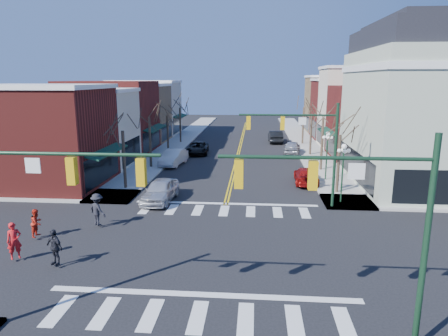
% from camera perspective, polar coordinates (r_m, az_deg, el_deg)
% --- Properties ---
extents(ground, '(160.00, 160.00, 0.00)m').
position_cam_1_polar(ground, '(21.44, -1.33, -11.45)').
color(ground, black).
rests_on(ground, ground).
extents(sidewalk_left, '(3.50, 70.00, 0.15)m').
position_cam_1_polar(sidewalk_left, '(41.83, -10.48, 0.44)').
color(sidewalk_left, '#9E9B93').
rests_on(sidewalk_left, ground).
extents(sidewalk_right, '(3.50, 70.00, 0.15)m').
position_cam_1_polar(sidewalk_right, '(40.96, 13.90, 0.02)').
color(sidewalk_right, '#9E9B93').
rests_on(sidewalk_right, ground).
extents(bldg_left_brick_a, '(10.00, 8.50, 8.00)m').
position_cam_1_polar(bldg_left_brick_a, '(36.13, -24.59, 3.93)').
color(bldg_left_brick_a, maroon).
rests_on(bldg_left_brick_a, ground).
extents(bldg_left_stucco_a, '(10.00, 7.00, 7.50)m').
position_cam_1_polar(bldg_left_stucco_a, '(43.03, -19.60, 5.22)').
color(bldg_left_stucco_a, beige).
rests_on(bldg_left_stucco_a, ground).
extents(bldg_left_brick_b, '(10.00, 9.00, 8.50)m').
position_cam_1_polar(bldg_left_brick_b, '(50.34, -15.96, 7.01)').
color(bldg_left_brick_b, maroon).
rests_on(bldg_left_brick_b, ground).
extents(bldg_left_tan, '(10.00, 7.50, 7.80)m').
position_cam_1_polar(bldg_left_tan, '(58.14, -13.11, 7.51)').
color(bldg_left_tan, '#997B54').
rests_on(bldg_left_tan, ground).
extents(bldg_left_stucco_b, '(10.00, 8.00, 8.20)m').
position_cam_1_polar(bldg_left_stucco_b, '(65.53, -11.07, 8.32)').
color(bldg_left_stucco_b, beige).
rests_on(bldg_left_stucco_b, ground).
extents(bldg_right_brick_a, '(10.00, 8.50, 8.00)m').
position_cam_1_polar(bldg_right_brick_a, '(47.41, 21.17, 6.03)').
color(bldg_right_brick_a, maroon).
rests_on(bldg_right_brick_a, ground).
extents(bldg_right_stucco, '(10.00, 7.00, 10.00)m').
position_cam_1_polar(bldg_right_stucco, '(54.77, 18.99, 8.02)').
color(bldg_right_stucco, beige).
rests_on(bldg_right_stucco, ground).
extents(bldg_right_brick_b, '(10.00, 8.00, 8.50)m').
position_cam_1_polar(bldg_right_brick_b, '(62.11, 17.26, 7.90)').
color(bldg_right_brick_b, maroon).
rests_on(bldg_right_brick_b, ground).
extents(bldg_right_tan, '(10.00, 8.00, 9.00)m').
position_cam_1_polar(bldg_right_tan, '(69.90, 15.86, 8.66)').
color(bldg_right_tan, '#997B54').
rests_on(bldg_right_tan, ground).
extents(victorian_corner, '(12.25, 14.25, 13.30)m').
position_cam_1_polar(victorian_corner, '(36.97, 27.88, 7.94)').
color(victorian_corner, '#ADB8A0').
rests_on(victorian_corner, ground).
extents(traffic_mast_near_left, '(6.60, 0.28, 7.20)m').
position_cam_1_polar(traffic_mast_near_left, '(14.82, -26.58, -4.54)').
color(traffic_mast_near_left, '#14331E').
rests_on(traffic_mast_near_left, ground).
extents(traffic_mast_near_right, '(6.60, 0.28, 7.20)m').
position_cam_1_polar(traffic_mast_near_right, '(13.19, 19.81, -5.95)').
color(traffic_mast_near_right, '#14331E').
rests_on(traffic_mast_near_right, ground).
extents(traffic_mast_far_right, '(6.60, 0.28, 7.20)m').
position_cam_1_polar(traffic_mast_far_right, '(27.39, 11.89, 3.88)').
color(traffic_mast_far_right, '#14331E').
rests_on(traffic_mast_far_right, ground).
extents(lamppost_corner, '(0.36, 0.36, 4.33)m').
position_cam_1_polar(lamppost_corner, '(29.21, 16.64, 0.67)').
color(lamppost_corner, '#14331E').
rests_on(lamppost_corner, ground).
extents(lamppost_midblock, '(0.36, 0.36, 4.33)m').
position_cam_1_polar(lamppost_midblock, '(35.48, 14.52, 2.83)').
color(lamppost_midblock, '#14331E').
rests_on(lamppost_midblock, ground).
extents(tree_left_a, '(0.24, 0.24, 4.76)m').
position_cam_1_polar(tree_left_a, '(32.83, -14.07, 1.06)').
color(tree_left_a, '#382B21').
rests_on(tree_left_a, ground).
extents(tree_left_b, '(0.24, 0.24, 5.04)m').
position_cam_1_polar(tree_left_b, '(40.34, -10.50, 3.53)').
color(tree_left_b, '#382B21').
rests_on(tree_left_b, ground).
extents(tree_left_c, '(0.24, 0.24, 4.55)m').
position_cam_1_polar(tree_left_c, '(48.07, -8.04, 4.76)').
color(tree_left_c, '#382B21').
rests_on(tree_left_c, ground).
extents(tree_left_d, '(0.24, 0.24, 4.90)m').
position_cam_1_polar(tree_left_d, '(55.82, -6.26, 6.06)').
color(tree_left_d, '#382B21').
rests_on(tree_left_d, ground).
extents(tree_right_a, '(0.24, 0.24, 4.62)m').
position_cam_1_polar(tree_right_a, '(31.78, 16.01, 0.44)').
color(tree_right_a, '#382B21').
rests_on(tree_right_a, ground).
extents(tree_right_b, '(0.24, 0.24, 5.18)m').
position_cam_1_polar(tree_right_b, '(39.47, 13.81, 3.28)').
color(tree_right_b, '#382B21').
rests_on(tree_right_b, ground).
extents(tree_right_c, '(0.24, 0.24, 4.83)m').
position_cam_1_polar(tree_right_c, '(47.32, 12.30, 4.64)').
color(tree_right_c, '#382B21').
rests_on(tree_right_c, ground).
extents(tree_right_d, '(0.24, 0.24, 4.97)m').
position_cam_1_polar(tree_right_d, '(55.19, 11.23, 5.86)').
color(tree_right_d, '#382B21').
rests_on(tree_right_d, ground).
extents(car_left_near, '(2.26, 4.91, 1.63)m').
position_cam_1_polar(car_left_near, '(29.40, -9.08, -3.19)').
color(car_left_near, silver).
rests_on(car_left_near, ground).
extents(car_left_mid, '(2.36, 5.10, 1.62)m').
position_cam_1_polar(car_left_mid, '(41.58, -7.22, 1.51)').
color(car_left_mid, silver).
rests_on(car_left_mid, ground).
extents(car_left_far, '(2.64, 5.23, 1.42)m').
position_cam_1_polar(car_left_far, '(47.59, -3.76, 2.87)').
color(car_left_far, black).
rests_on(car_left_far, ground).
extents(car_right_near, '(2.15, 4.82, 1.37)m').
position_cam_1_polar(car_right_near, '(34.73, 11.66, -1.06)').
color(car_right_near, maroon).
rests_on(car_right_near, ground).
extents(car_right_mid, '(2.44, 4.76, 1.55)m').
position_cam_1_polar(car_right_mid, '(48.27, 9.71, 2.93)').
color(car_right_mid, '#B0B0B5').
rests_on(car_right_mid, ground).
extents(car_right_far, '(1.98, 5.15, 1.68)m').
position_cam_1_polar(car_right_far, '(56.58, 7.35, 4.48)').
color(car_right_far, black).
rests_on(car_right_far, ground).
extents(pedestrian_red_a, '(0.79, 0.76, 1.83)m').
position_cam_1_polar(pedestrian_red_a, '(22.15, -27.79, -9.18)').
color(pedestrian_red_a, red).
rests_on(pedestrian_red_a, sidewalk_left).
extents(pedestrian_red_b, '(0.62, 0.79, 1.58)m').
position_cam_1_polar(pedestrian_red_b, '(24.65, -25.19, -7.09)').
color(pedestrian_red_b, red).
rests_on(pedestrian_red_b, sidewalk_left).
extents(pedestrian_dark_a, '(1.11, 0.83, 1.75)m').
position_cam_1_polar(pedestrian_dark_a, '(20.70, -23.07, -10.34)').
color(pedestrian_dark_a, black).
rests_on(pedestrian_dark_a, sidewalk_left).
extents(pedestrian_dark_b, '(1.46, 1.29, 1.96)m').
position_cam_1_polar(pedestrian_dark_b, '(25.08, -17.64, -5.67)').
color(pedestrian_dark_b, black).
rests_on(pedestrian_dark_b, sidewalk_left).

